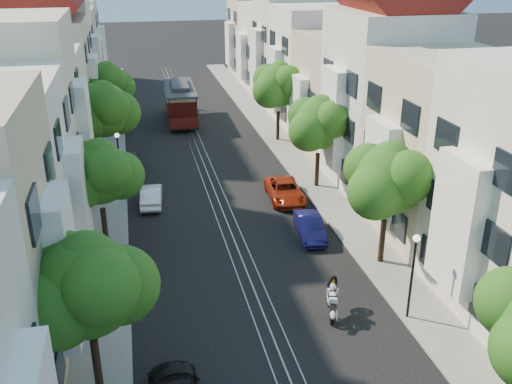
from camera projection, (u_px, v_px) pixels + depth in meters
ground at (201, 157)px, 46.33m from camera, size 200.00×200.00×0.00m
sidewalk_east at (287, 151)px, 47.75m from camera, size 2.50×80.00×0.12m
sidewalk_west at (110, 163)px, 44.86m from camera, size 2.50×80.00×0.12m
rail_left at (195, 158)px, 46.21m from camera, size 0.06×80.00×0.02m
rail_slot at (201, 157)px, 46.32m from camera, size 0.06×80.00×0.02m
rail_right at (208, 157)px, 46.43m from camera, size 0.06×80.00×0.02m
lane_line at (201, 157)px, 46.33m from camera, size 0.08×80.00×0.01m
townhouses_east at (343, 88)px, 46.60m from camera, size 7.75×72.00×12.00m
townhouses_west at (38, 104)px, 41.90m from camera, size 7.75×72.00×11.76m
tree_e_b at (389, 181)px, 28.83m from camera, size 4.93×4.08×6.68m
tree_e_c at (320, 124)px, 38.77m from camera, size 4.84×3.99×6.52m
tree_e_d at (279, 86)px, 48.55m from camera, size 5.01×4.16×6.85m
tree_w_a at (88, 288)px, 19.66m from camera, size 4.93×4.08×6.68m
tree_w_b at (100, 175)px, 30.58m from camera, size 4.72×3.87×6.27m
tree_w_c at (104, 111)px, 40.21m from camera, size 5.13×4.28×7.09m
tree_w_d at (107, 85)px, 50.28m from camera, size 4.84×3.99×6.52m
lamp_east at (413, 264)px, 24.90m from camera, size 0.32×0.32×4.16m
lamp_west at (119, 153)px, 38.57m from camera, size 0.32×0.32×4.16m
sportbike_rider at (332, 299)px, 25.85m from camera, size 1.02×2.03×1.69m
cable_car at (180, 100)px, 55.59m from camera, size 3.06×9.04×3.44m
parked_car_e_mid at (310, 227)px, 33.22m from camera, size 1.73×3.98×1.27m
parked_car_e_far at (285, 191)px, 38.20m from camera, size 2.39×4.77×1.29m
parked_car_w_mid at (151, 196)px, 37.50m from camera, size 1.63×3.88×1.25m
parked_car_w_far at (131, 160)px, 43.70m from camera, size 2.08×4.10×1.34m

